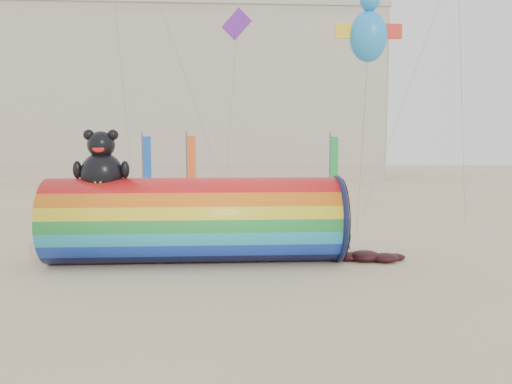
{
  "coord_description": "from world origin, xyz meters",
  "views": [
    {
      "loc": [
        -0.73,
        -19.02,
        4.39
      ],
      "look_at": [
        0.5,
        1.5,
        2.4
      ],
      "focal_mm": 35.0,
      "sensor_mm": 36.0,
      "label": 1
    }
  ],
  "objects": [
    {
      "name": "windsock_assembly",
      "position": [
        -1.85,
        -0.57,
        1.65
      ],
      "size": [
        10.82,
        3.29,
        4.99
      ],
      "color": "red",
      "rests_on": "ground"
    },
    {
      "name": "fabric_bundle",
      "position": [
        4.65,
        -0.9,
        0.17
      ],
      "size": [
        2.62,
        1.35,
        0.41
      ],
      "color": "#370A0E",
      "rests_on": "ground"
    },
    {
      "name": "festival_banners",
      "position": [
        -0.8,
        15.44,
        2.64
      ],
      "size": [
        13.87,
        2.66,
        5.2
      ],
      "color": "#59595E",
      "rests_on": "ground"
    },
    {
      "name": "ground",
      "position": [
        0.0,
        0.0,
        0.0
      ],
      "size": [
        160.0,
        160.0,
        0.0
      ],
      "primitive_type": "plane",
      "color": "#CCB58C",
      "rests_on": "ground"
    },
    {
      "name": "hotel_building",
      "position": [
        -12.0,
        45.95,
        10.31
      ],
      "size": [
        60.4,
        15.4,
        20.6
      ],
      "color": "#B7AD99",
      "rests_on": "ground"
    },
    {
      "name": "kite_handler",
      "position": [
        4.26,
        1.32,
        0.82
      ],
      "size": [
        0.71,
        0.61,
        1.64
      ],
      "primitive_type": "imported",
      "rotation": [
        0.0,
        0.0,
        3.6
      ],
      "color": "#595A61",
      "rests_on": "ground"
    }
  ]
}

